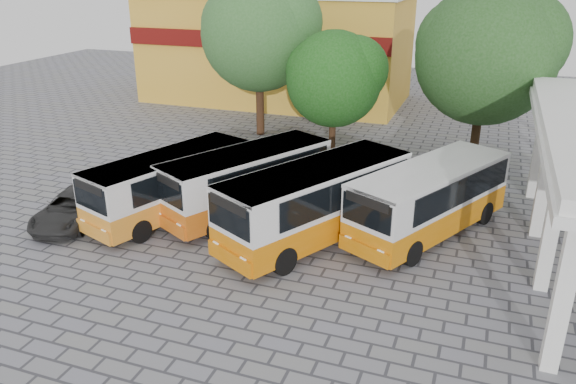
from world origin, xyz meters
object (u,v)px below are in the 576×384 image
at_px(bus_centre_left, 248,178).
at_px(parked_car, 72,208).
at_px(bus_far_right, 430,196).
at_px(bus_centre_right, 317,199).
at_px(bus_far_left, 170,181).

relative_size(bus_centre_left, parked_car, 1.84).
height_order(bus_centre_left, bus_far_right, bus_far_right).
distance_m(bus_centre_left, bus_centre_right, 3.86).
height_order(bus_centre_left, bus_centre_right, bus_centre_right).
relative_size(bus_far_left, bus_far_right, 0.95).
bearing_deg(bus_far_left, bus_far_right, 29.76).
bearing_deg(bus_centre_left, bus_far_right, 31.98).
height_order(bus_centre_right, bus_far_right, bus_centre_right).
xyz_separation_m(bus_centre_left, bus_centre_right, (3.58, -1.45, 0.12)).
bearing_deg(bus_centre_left, parked_car, -125.26).
bearing_deg(bus_far_right, parked_car, -137.69).
distance_m(bus_centre_left, bus_far_right, 7.68).
xyz_separation_m(bus_far_left, bus_centre_left, (3.00, 1.34, 0.05)).
bearing_deg(bus_far_right, bus_centre_right, -126.79).
bearing_deg(bus_centre_right, bus_far_left, -153.09).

